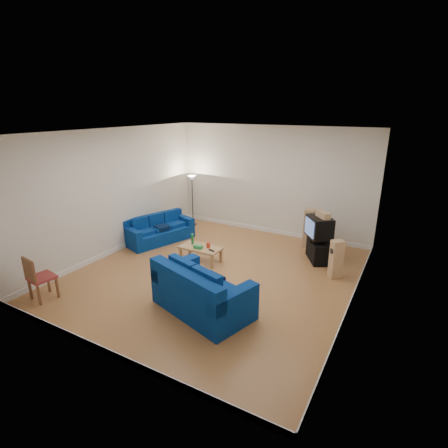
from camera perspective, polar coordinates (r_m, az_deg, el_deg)
The scene contains 16 objects.
room at distance 7.63m, azimuth -1.47°, elevation 2.32°, with size 6.01×6.51×3.21m.
sofa_three_seat at distance 10.20m, azimuth -10.64°, elevation -1.25°, with size 1.39×2.08×0.74m.
sofa_loveseat at distance 6.66m, azimuth -3.90°, elevation -11.42°, with size 2.10×1.55×0.94m.
coffee_table at distance 8.72m, azimuth -3.86°, elevation -4.09°, with size 1.04×0.52×0.38m.
bottle at distance 8.86m, azimuth -5.18°, elevation -2.44°, with size 0.06×0.06×0.27m, color #197233.
tissue_box at distance 8.60m, azimuth -4.26°, elevation -3.74°, with size 0.21×0.12×0.09m, color green.
red_canister at distance 8.63m, azimuth -2.57°, elevation -3.45°, with size 0.10×0.10×0.13m, color red.
remote at distance 8.46m, azimuth -2.02°, elevation -4.33°, with size 0.16×0.05×0.02m, color black.
tv_stand at distance 9.09m, azimuth 15.30°, elevation -4.23°, with size 0.84×0.47×0.51m, color black.
av_receiver at distance 8.99m, azimuth 15.12°, elevation -2.37°, with size 0.44×0.36×0.10m, color black.
television at distance 8.89m, azimuth 15.26°, elevation -0.48°, with size 0.80×0.83×0.52m.
centre_speaker at distance 8.77m, azimuth 15.87°, elevation 1.48°, with size 0.42×0.17×0.15m, color tan.
speaker_left at distance 9.82m, azimuth 13.67°, elevation -0.62°, with size 0.27×0.35×1.07m.
speaker_right at distance 8.24m, azimuth 17.85°, elevation -5.48°, with size 0.33×0.33×0.89m.
floor_lamp at distance 11.17m, azimuth -5.25°, elevation 6.43°, with size 0.28×0.28×1.62m.
dining_chair at distance 7.84m, azimuth -28.13°, elevation -7.54°, with size 0.51×0.51×0.93m.
Camera 1 is at (3.75, -6.30, 3.68)m, focal length 28.00 mm.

